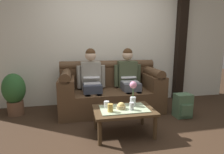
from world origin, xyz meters
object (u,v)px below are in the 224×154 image
snack_bowl (121,106)px  cup_near_right (110,108)px  person_left (91,78)px  potted_plant (14,92)px  couch (110,91)px  flower_vase (133,92)px  backpack_right (183,106)px  cup_far_center (132,106)px  cup_near_left (107,104)px  person_right (129,77)px  coffee_table (124,112)px

snack_bowl → cup_near_right: size_ratio=1.19×
person_left → potted_plant: size_ratio=1.57×
couch → flower_vase: 0.99m
backpack_right → person_left: bearing=157.8°
couch → flower_vase: size_ratio=5.20×
flower_vase → potted_plant: 2.21m
backpack_right → potted_plant: potted_plant is taller
couch → flower_vase: (0.16, -0.95, 0.22)m
snack_bowl → cup_far_center: (0.13, -0.07, 0.02)m
cup_near_left → backpack_right: 1.49m
person_right → cup_near_left: size_ratio=12.81×
cup_far_center → backpack_right: size_ratio=0.25×
couch → potted_plant: couch is taller
cup_near_left → backpack_right: bearing=11.5°
flower_vase → snack_bowl: flower_vase is taller
person_right → flower_vase: bearing=-102.7°
snack_bowl → potted_plant: (-1.75, 1.11, 0.00)m
cup_near_right → couch: bearing=79.1°
cup_near_right → cup_near_left: bearing=98.0°
person_right → cup_near_left: person_right is taller
couch → snack_bowl: couch is taller
coffee_table → cup_near_left: cup_near_left is taller
person_left → coffee_table: size_ratio=1.41×
person_right → couch: bearing=179.7°
person_right → flower_vase: (-0.21, -0.95, -0.06)m
coffee_table → couch: bearing=90.0°
cup_near_right → cup_far_center: 0.31m
coffee_table → cup_near_left: size_ratio=9.10×
couch → cup_far_center: bearing=-85.3°
cup_near_left → backpack_right: cup_near_left is taller
coffee_table → cup_far_center: bearing=-40.6°
flower_vase → person_right: bearing=77.3°
couch → cup_far_center: 1.11m
person_right → coffee_table: person_right is taller
backpack_right → couch: bearing=151.8°
person_left → person_right: same height
flower_vase → cup_near_right: flower_vase is taller
flower_vase → backpack_right: (1.05, 0.31, -0.39)m
person_left → cup_near_right: bearing=-81.9°
flower_vase → cup_far_center: (-0.07, -0.15, -0.15)m
couch → potted_plant: size_ratio=2.51×
snack_bowl → cup_near_left: 0.22m
snack_bowl → potted_plant: bearing=147.6°
couch → cup_near_right: size_ratio=17.92×
person_left → cup_near_left: bearing=-81.9°
flower_vase → cup_near_left: bearing=178.0°
snack_bowl → backpack_right: (1.25, 0.39, -0.22)m
coffee_table → flower_vase: 0.32m
potted_plant → person_right: bearing=-2.0°
person_right → cup_near_left: bearing=-123.1°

